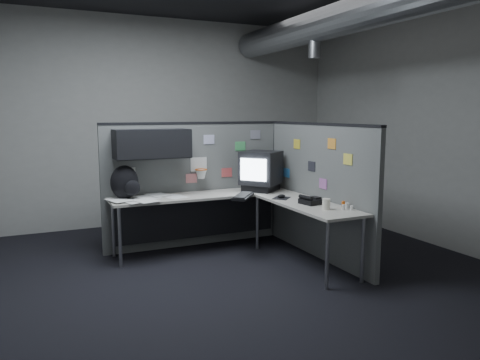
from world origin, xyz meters
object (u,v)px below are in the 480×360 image
backpack (125,183)px  phone (310,201)px  monitor (261,170)px  desk (229,206)px  keyboard (243,196)px

backpack → phone: bearing=-42.9°
monitor → phone: size_ratio=2.61×
monitor → phone: 1.08m
monitor → backpack: (-1.75, 0.10, -0.07)m
desk → keyboard: keyboard is taller
monitor → phone: (0.09, -1.05, -0.23)m
keyboard → phone: (0.53, -0.66, 0.02)m
desk → monitor: monitor is taller
desk → backpack: bearing=164.0°
keyboard → backpack: bearing=153.4°
desk → keyboard: size_ratio=4.83×
monitor → keyboard: size_ratio=1.33×
backpack → monitor: bearing=-14.1°
desk → phone: size_ratio=9.46×
monitor → keyboard: (-0.44, -0.39, -0.25)m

